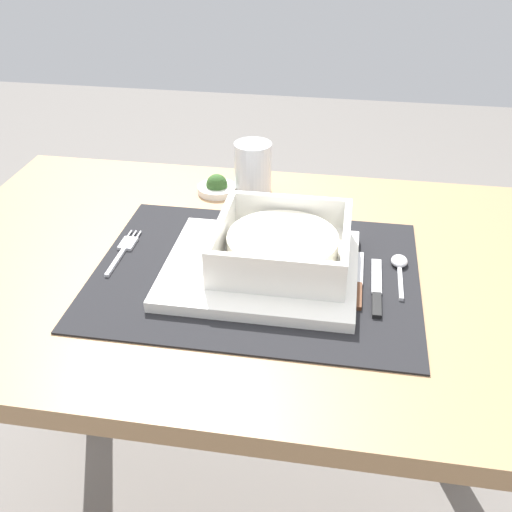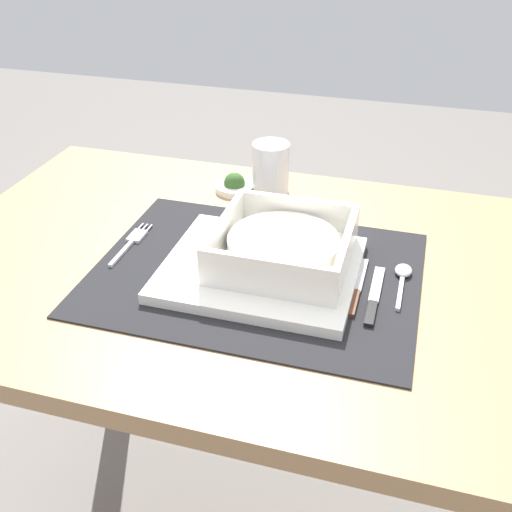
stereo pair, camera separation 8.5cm
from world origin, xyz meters
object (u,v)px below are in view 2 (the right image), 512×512
at_px(butter_knife, 374,299).
at_px(drinking_glass, 271,171).
at_px(condiment_saucer, 235,185).
at_px(spoon, 403,275).
at_px(bread_knife, 356,289).
at_px(dining_table, 243,317).
at_px(porridge_bowl, 283,248).
at_px(fork, 133,241).

relative_size(butter_knife, drinking_glass, 1.49).
bearing_deg(butter_knife, condiment_saucer, 136.72).
bearing_deg(condiment_saucer, spoon, -32.91).
bearing_deg(butter_knife, bread_knife, 149.19).
height_order(dining_table, drinking_glass, drinking_glass).
bearing_deg(porridge_bowl, condiment_saucer, 122.53).
relative_size(fork, drinking_glass, 1.40).
relative_size(porridge_bowl, butter_knife, 1.36).
bearing_deg(dining_table, condiment_saucer, 110.76).
bearing_deg(bread_knife, drinking_glass, 130.20).
relative_size(butter_knife, condiment_saucer, 1.95).
distance_m(dining_table, drinking_glass, 0.28).
distance_m(fork, drinking_glass, 0.28).
xyz_separation_m(fork, butter_knife, (0.38, -0.05, 0.00)).
bearing_deg(dining_table, spoon, 3.49).
xyz_separation_m(spoon, butter_knife, (-0.03, -0.07, -0.00)).
bearing_deg(drinking_glass, porridge_bowl, -71.11).
bearing_deg(butter_knife, spoon, 63.80).
bearing_deg(condiment_saucer, bread_knife, -44.67).
relative_size(spoon, condiment_saucer, 1.54).
distance_m(dining_table, porridge_bowl, 0.16).
distance_m(porridge_bowl, condiment_saucer, 0.27).
relative_size(dining_table, condiment_saucer, 13.73).
relative_size(fork, condiment_saucer, 1.84).
relative_size(drinking_glass, condiment_saucer, 1.32).
bearing_deg(butter_knife, porridge_bowl, 164.34).
relative_size(spoon, drinking_glass, 1.17).
height_order(fork, drinking_glass, drinking_glass).
bearing_deg(drinking_glass, butter_knife, -52.27).
xyz_separation_m(fork, spoon, (0.41, 0.02, 0.00)).
xyz_separation_m(porridge_bowl, spoon, (0.17, 0.03, -0.03)).
xyz_separation_m(bread_knife, drinking_glass, (-0.19, 0.27, 0.03)).
height_order(porridge_bowl, butter_knife, porridge_bowl).
distance_m(spoon, drinking_glass, 0.33).
xyz_separation_m(dining_table, butter_knife, (0.20, -0.05, 0.11)).
bearing_deg(dining_table, bread_knife, -11.58).
xyz_separation_m(porridge_bowl, bread_knife, (0.11, -0.02, -0.03)).
bearing_deg(fork, condiment_saucer, 68.58).
height_order(dining_table, fork, fork).
bearing_deg(drinking_glass, bread_knife, -54.15).
relative_size(porridge_bowl, condiment_saucer, 2.66).
xyz_separation_m(drinking_glass, condiment_saucer, (-0.06, -0.01, -0.03)).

